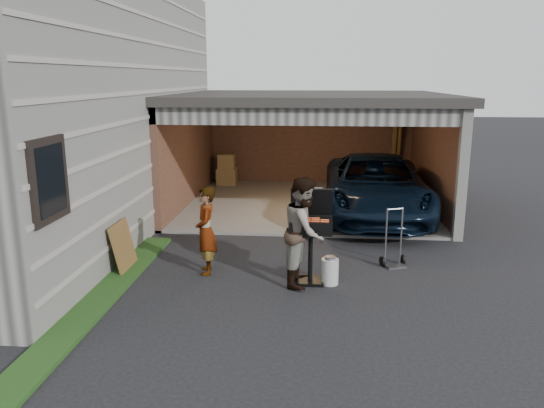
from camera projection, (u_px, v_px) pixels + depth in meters
The scene contains 10 objects.
ground at pixel (248, 305), 7.88m from camera, with size 80.00×80.00×0.00m, color black.
groundcover_strip at pixel (72, 327), 7.09m from camera, with size 0.50×8.00×0.06m, color #193814.
garage at pixel (310, 133), 13.96m from camera, with size 6.80×6.30×2.90m.
minivan at pixel (376, 188), 12.64m from camera, with size 2.36×5.11×1.42m, color black.
woman at pixel (206, 231), 8.99m from camera, with size 0.55×0.36×1.51m, color silver.
man at pixel (305, 231), 8.50m from camera, with size 0.86×0.67×1.77m, color #452A1B.
bbq_grill at pixel (311, 229), 8.57m from camera, with size 0.68×0.60×1.52m.
propane_tank at pixel (330, 271), 8.62m from camera, with size 0.28×0.28×0.42m, color silver.
plywood_panel at pixel (123, 247), 9.17m from camera, with size 0.04×0.78×0.88m, color brown.
hand_truck at pixel (394, 255), 9.44m from camera, with size 0.48×0.43×1.07m.
Camera 1 is at (0.98, -7.25, 3.29)m, focal length 35.00 mm.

